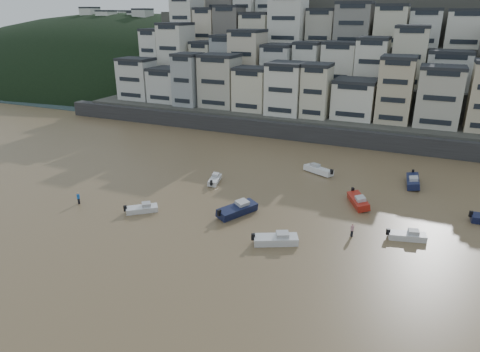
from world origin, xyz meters
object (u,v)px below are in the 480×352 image
at_px(boat_j, 142,208).
at_px(boat_i, 413,180).
at_px(boat_f, 215,179).
at_px(boat_e, 358,200).
at_px(person_blue, 78,198).
at_px(person_pink, 352,230).
at_px(boat_c, 237,208).
at_px(boat_a, 276,238).
at_px(boat_d, 407,234).
at_px(boat_h, 318,169).

bearing_deg(boat_j, boat_i, -2.11).
bearing_deg(boat_f, boat_e, -101.81).
bearing_deg(boat_e, boat_j, -88.43).
bearing_deg(person_blue, person_pink, 9.16).
bearing_deg(person_blue, boat_f, 46.93).
distance_m(boat_j, boat_c, 13.22).
xyz_separation_m(boat_e, person_pink, (0.82, -9.70, 0.06)).
distance_m(boat_j, boat_a, 19.86).
height_order(boat_j, boat_a, boat_a).
height_order(boat_c, boat_a, boat_c).
bearing_deg(boat_j, boat_d, -28.22).
distance_m(boat_j, boat_f, 14.54).
distance_m(boat_i, person_blue, 51.45).
bearing_deg(boat_i, boat_a, -32.27).
bearing_deg(boat_d, boat_c, 171.77).
bearing_deg(boat_d, boat_a, -165.92).
bearing_deg(boat_h, boat_i, -153.03).
distance_m(boat_d, person_blue, 44.89).
relative_size(boat_j, boat_i, 0.74).
relative_size(boat_j, boat_e, 0.79).
distance_m(boat_j, boat_d, 34.79).
xyz_separation_m(boat_e, person_blue, (-37.02, -15.80, 0.06)).
relative_size(boat_c, boat_e, 1.11).
xyz_separation_m(boat_h, boat_d, (15.55, -18.21, -0.13)).
bearing_deg(boat_a, boat_f, 110.46).
xyz_separation_m(boat_i, person_blue, (-43.79, -27.02, 0.00)).
distance_m(boat_i, boat_f, 31.77).
xyz_separation_m(boat_e, boat_a, (-7.16, -15.22, -0.02)).
distance_m(boat_f, person_pink, 25.30).
relative_size(boat_a, boat_d, 1.19).
distance_m(boat_h, boat_d, 23.94).
bearing_deg(boat_c, boat_f, 67.19).
xyz_separation_m(boat_j, person_pink, (27.82, 4.74, 0.23)).
xyz_separation_m(boat_c, boat_f, (-8.12, 9.23, -0.25)).
bearing_deg(boat_j, boat_a, -41.59).
bearing_deg(person_blue, boat_a, 1.11).
distance_m(boat_f, person_blue, 20.89).
bearing_deg(boat_e, boat_i, 122.34).
xyz_separation_m(boat_f, boat_d, (29.89, -7.19, 0.01)).
xyz_separation_m(boat_i, boat_f, (-29.52, -11.75, -0.22)).
height_order(boat_c, person_pink, boat_c).
distance_m(boat_d, person_pink, 6.61).
distance_m(boat_c, boat_e, 17.60).
distance_m(boat_i, person_pink, 21.74).
height_order(boat_i, boat_a, boat_i).
relative_size(boat_j, person_blue, 2.69).
distance_m(boat_i, boat_a, 29.88).
relative_size(boat_c, person_pink, 3.78).
distance_m(boat_h, boat_e, 13.44).
relative_size(boat_h, person_blue, 3.33).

